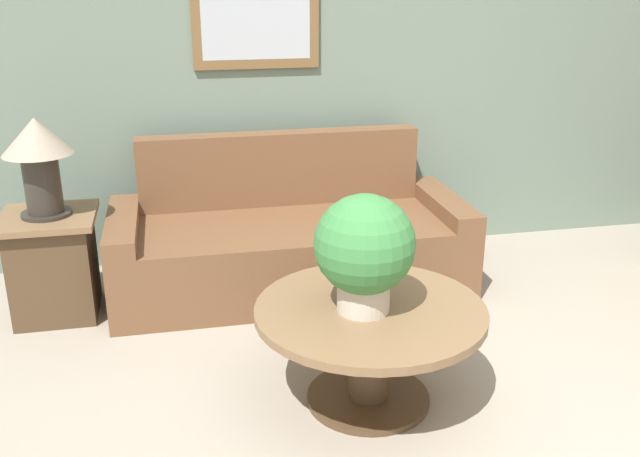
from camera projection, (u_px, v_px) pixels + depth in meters
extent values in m
cube|color=slate|center=(368.00, 66.00, 4.85)|extent=(7.69, 0.06, 2.60)
cube|color=brown|center=(255.00, 11.00, 4.53)|extent=(0.82, 0.03, 0.73)
cube|color=#B2BCC6|center=(256.00, 11.00, 4.52)|extent=(0.70, 0.01, 0.61)
cube|color=brown|center=(291.00, 254.00, 4.51)|extent=(1.84, 0.92, 0.45)
cube|color=brown|center=(280.00, 168.00, 4.70)|extent=(1.84, 0.16, 0.48)
cube|color=brown|center=(126.00, 260.00, 4.29)|extent=(0.18, 0.92, 0.55)
cube|color=brown|center=(442.00, 235.00, 4.69)|extent=(0.18, 0.92, 0.55)
cylinder|color=#4C3823|center=(368.00, 397.00, 3.37)|extent=(0.58, 0.58, 0.03)
cylinder|color=#4C3823|center=(369.00, 356.00, 3.29)|extent=(0.19, 0.19, 0.42)
cylinder|color=brown|center=(370.00, 311.00, 3.22)|extent=(1.05, 1.05, 0.04)
cube|color=#4C3823|center=(54.00, 268.00, 4.13)|extent=(0.45, 0.45, 0.58)
cube|color=brown|center=(47.00, 218.00, 4.03)|extent=(0.53, 0.53, 0.03)
cylinder|color=#2D2823|center=(47.00, 213.00, 4.02)|extent=(0.28, 0.28, 0.02)
cylinder|color=#2D2823|center=(42.00, 183.00, 3.96)|extent=(0.20, 0.20, 0.33)
cone|color=gray|center=(36.00, 136.00, 3.86)|extent=(0.38, 0.38, 0.20)
cylinder|color=beige|center=(363.00, 295.00, 3.16)|extent=(0.24, 0.24, 0.15)
sphere|color=#387A3D|center=(365.00, 244.00, 3.08)|extent=(0.44, 0.44, 0.44)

